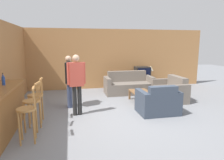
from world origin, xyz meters
TOP-DOWN VIEW (x-y plane):
  - ground_plane at (0.00, 0.00)m, footprint 24.00×24.00m
  - wall_back at (0.00, 3.68)m, footprint 9.40×0.08m
  - wall_left at (-3.27, 1.34)m, footprint 0.08×8.68m
  - bar_counter at (-2.93, -0.51)m, footprint 0.55×2.29m
  - bar_chair_near at (-2.31, -1.04)m, footprint 0.40×0.40m
  - bar_chair_mid at (-2.31, -0.48)m, footprint 0.43×0.43m
  - bar_chair_far at (-2.31, 0.05)m, footprint 0.39×0.39m
  - couch_far at (0.82, 2.48)m, footprint 1.91×0.87m
  - armchair_near at (0.95, -0.00)m, footprint 1.09×0.83m
  - loveseat_right at (1.99, 1.24)m, footprint 0.80×1.35m
  - coffee_table at (0.87, 1.17)m, footprint 0.63×0.94m
  - tv_unit at (1.69, 3.28)m, footprint 1.08×0.53m
  - tv at (1.69, 3.28)m, footprint 0.64×0.50m
  - bottle at (-2.96, -0.11)m, footprint 0.07×0.07m
  - table_lamp at (2.08, 3.28)m, footprint 0.25×0.25m
  - person_by_window at (-1.49, 1.13)m, footprint 0.22×0.60m
  - person_by_counter at (-1.29, 0.35)m, footprint 0.50×0.20m

SIDE VIEW (x-z plane):
  - ground_plane at x=0.00m, z-range 0.00..0.00m
  - tv_unit at x=1.69m, z-range 0.00..0.51m
  - loveseat_right at x=1.99m, z-range -0.11..0.73m
  - couch_far at x=0.82m, z-range -0.12..0.75m
  - armchair_near at x=0.95m, z-range -0.11..0.74m
  - coffee_table at x=0.87m, z-range 0.13..0.50m
  - bar_counter at x=-2.93m, z-range 0.00..1.02m
  - bar_chair_near at x=-2.31m, z-range 0.04..1.15m
  - bar_chair_mid at x=-2.31m, z-range 0.04..1.15m
  - bar_chair_far at x=-2.31m, z-range 0.04..1.15m
  - tv at x=1.69m, z-range 0.51..0.96m
  - table_lamp at x=2.08m, z-range 0.62..1.10m
  - person_by_window at x=-1.49m, z-range 0.10..1.70m
  - person_by_counter at x=-1.29m, z-range 0.12..1.79m
  - bottle at x=-2.96m, z-range 1.00..1.28m
  - wall_back at x=0.00m, z-range 0.00..2.60m
  - wall_left at x=-3.27m, z-range 0.00..2.60m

